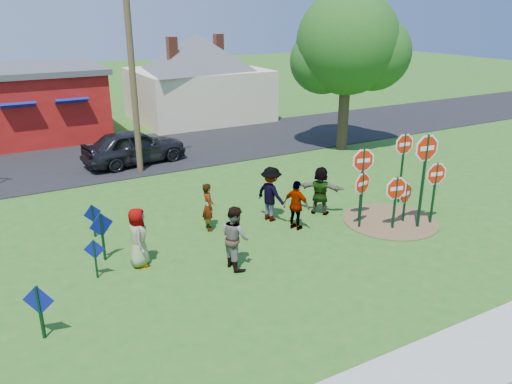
# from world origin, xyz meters

# --- Properties ---
(ground) EXTENTS (120.00, 120.00, 0.00)m
(ground) POSITION_xyz_m (0.00, 0.00, 0.00)
(ground) COLOR #255D1A
(ground) RESTS_ON ground
(sidewalk) EXTENTS (22.00, 1.80, 0.08)m
(sidewalk) POSITION_xyz_m (0.00, -7.20, 0.04)
(sidewalk) COLOR #9E9E99
(sidewalk) RESTS_ON ground
(road) EXTENTS (120.00, 7.50, 0.04)m
(road) POSITION_xyz_m (0.00, 11.50, 0.02)
(road) COLOR black
(road) RESTS_ON ground
(dirt_patch) EXTENTS (3.20, 3.20, 0.03)m
(dirt_patch) POSITION_xyz_m (4.50, -1.00, 0.01)
(dirt_patch) COLOR brown
(dirt_patch) RESTS_ON ground
(red_building) EXTENTS (9.40, 7.69, 3.90)m
(red_building) POSITION_xyz_m (-5.50, 17.99, 1.97)
(red_building) COLOR maroon
(red_building) RESTS_ON ground
(cream_house) EXTENTS (9.40, 9.40, 6.50)m
(cream_house) POSITION_xyz_m (5.50, 18.00, 2.92)
(cream_house) COLOR beige
(cream_house) RESTS_ON ground
(stop_sign_a) EXTENTS (1.03, 0.21, 1.94)m
(stop_sign_a) POSITION_xyz_m (4.13, -1.50, 1.29)
(stop_sign_a) COLOR #0D321B
(stop_sign_a) RESTS_ON ground
(stop_sign_b) EXTENTS (1.03, 0.26, 2.69)m
(stop_sign_b) POSITION_xyz_m (3.59, -0.45, 1.94)
(stop_sign_b) COLOR #0D321B
(stop_sign_b) RESTS_ON ground
(stop_sign_c) EXTENTS (1.18, 0.17, 3.32)m
(stop_sign_c) POSITION_xyz_m (4.94, -1.82, 2.34)
(stop_sign_c) COLOR #0D321B
(stop_sign_c) RESTS_ON ground
(stop_sign_d) EXTENTS (1.04, 0.13, 2.77)m
(stop_sign_d) POSITION_xyz_m (6.04, 0.19, 2.01)
(stop_sign_d) COLOR #0D321B
(stop_sign_d) RESTS_ON ground
(stop_sign_e) EXTENTS (0.95, 0.24, 1.51)m
(stop_sign_e) POSITION_xyz_m (4.85, -1.25, 0.95)
(stop_sign_e) COLOR #0D321B
(stop_sign_e) RESTS_ON ground
(stop_sign_f) EXTENTS (1.01, 0.21, 2.27)m
(stop_sign_f) POSITION_xyz_m (5.58, -1.78, 1.60)
(stop_sign_f) COLOR #0D321B
(stop_sign_f) RESTS_ON ground
(stop_sign_g) EXTENTS (0.96, 0.20, 2.04)m
(stop_sign_g) POSITION_xyz_m (3.23, -0.89, 1.39)
(stop_sign_g) COLOR #0D321B
(stop_sign_g) RESTS_ON ground
(blue_diamond_a) EXTENTS (0.60, 0.42, 1.32)m
(blue_diamond_a) POSITION_xyz_m (-6.75, -2.13, 0.81)
(blue_diamond_a) COLOR #0D321B
(blue_diamond_a) RESTS_ON ground
(blue_diamond_b) EXTENTS (0.51, 0.26, 1.13)m
(blue_diamond_b) POSITION_xyz_m (-5.13, -0.02, 0.70)
(blue_diamond_b) COLOR #0D321B
(blue_diamond_b) RESTS_ON ground
(blue_diamond_c) EXTENTS (0.71, 0.21, 1.48)m
(blue_diamond_c) POSITION_xyz_m (-4.71, 0.91, 0.92)
(blue_diamond_c) COLOR #0D321B
(blue_diamond_c) RESTS_ON ground
(blue_diamond_d) EXTENTS (0.58, 0.16, 1.10)m
(blue_diamond_d) POSITION_xyz_m (-4.62, 2.66, 0.68)
(blue_diamond_d) COLOR #0D321B
(blue_diamond_d) RESTS_ON ground
(person_a) EXTENTS (0.74, 0.95, 1.72)m
(person_a) POSITION_xyz_m (-3.90, 0.12, 0.86)
(person_a) COLOR #475893
(person_a) RESTS_ON ground
(person_b) EXTENTS (0.47, 0.64, 1.60)m
(person_b) POSITION_xyz_m (-1.20, 1.41, 0.80)
(person_b) COLOR #2A7371
(person_b) RESTS_ON ground
(person_c) EXTENTS (0.73, 0.92, 1.82)m
(person_c) POSITION_xyz_m (-1.58, -1.28, 0.91)
(person_c) COLOR brown
(person_c) RESTS_ON ground
(person_d) EXTENTS (0.98, 1.36, 1.89)m
(person_d) POSITION_xyz_m (0.99, 1.11, 0.95)
(person_d) COLOR #36373C
(person_d) RESTS_ON ground
(person_e) EXTENTS (0.77, 1.06, 1.67)m
(person_e) POSITION_xyz_m (1.32, 0.04, 0.84)
(person_e) COLOR #4D2D5C
(person_e) RESTS_ON ground
(person_f) EXTENTS (1.48, 1.51, 1.73)m
(person_f) POSITION_xyz_m (2.80, 0.75, 0.87)
(person_f) COLOR #1C522B
(person_f) RESTS_ON ground
(suv) EXTENTS (4.94, 2.52, 1.61)m
(suv) POSITION_xyz_m (-1.18, 9.87, 0.85)
(suv) COLOR #2C2B30
(suv) RESTS_ON road
(utility_pole) EXTENTS (2.12, 0.31, 8.66)m
(utility_pole) POSITION_xyz_m (-1.35, 8.56, 4.56)
(utility_pole) COLOR #4C3823
(utility_pole) RESTS_ON ground
(leafy_tree) EXTENTS (5.50, 5.01, 7.81)m
(leafy_tree) POSITION_xyz_m (9.09, 7.33, 5.03)
(leafy_tree) COLOR #382819
(leafy_tree) RESTS_ON ground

